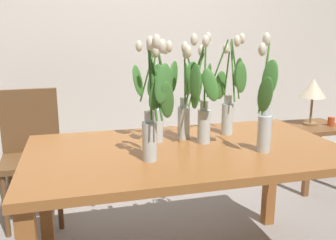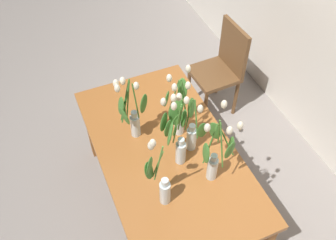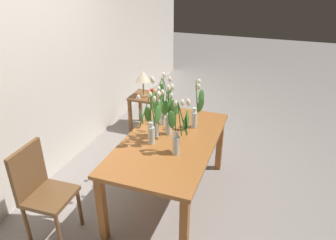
# 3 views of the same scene
# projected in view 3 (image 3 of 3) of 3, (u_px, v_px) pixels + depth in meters

# --- Properties ---
(ground_plane) EXTENTS (18.00, 18.00, 0.00)m
(ground_plane) POSITION_uv_depth(u_px,v_px,m) (170.00, 197.00, 3.51)
(ground_plane) COLOR gray
(room_wall_rear) EXTENTS (9.00, 0.10, 2.70)m
(room_wall_rear) POSITION_uv_depth(u_px,v_px,m) (34.00, 67.00, 3.37)
(room_wall_rear) COLOR silver
(room_wall_rear) RESTS_ON ground
(dining_table) EXTENTS (1.60, 0.90, 0.74)m
(dining_table) POSITION_uv_depth(u_px,v_px,m) (170.00, 148.00, 3.22)
(dining_table) COLOR #A3602D
(dining_table) RESTS_ON ground
(tulip_vase_0) EXTENTS (0.19, 0.17, 0.57)m
(tulip_vase_0) POSITION_uv_depth(u_px,v_px,m) (169.00, 116.00, 3.15)
(tulip_vase_0) COLOR silver
(tulip_vase_0) RESTS_ON dining_table
(tulip_vase_1) EXTENTS (0.15, 0.16, 0.51)m
(tulip_vase_1) POSITION_uv_depth(u_px,v_px,m) (157.00, 120.00, 3.19)
(tulip_vase_1) COLOR silver
(tulip_vase_1) RESTS_ON dining_table
(tulip_vase_2) EXTENTS (0.24, 0.23, 0.58)m
(tulip_vase_2) POSITION_uv_depth(u_px,v_px,m) (162.00, 105.00, 3.39)
(tulip_vase_2) COLOR silver
(tulip_vase_2) RESTS_ON dining_table
(tulip_vase_3) EXTENTS (0.26, 0.22, 0.54)m
(tulip_vase_3) POSITION_uv_depth(u_px,v_px,m) (151.00, 122.00, 3.02)
(tulip_vase_3) COLOR silver
(tulip_vase_3) RESTS_ON dining_table
(tulip_vase_4) EXTENTS (0.14, 0.22, 0.57)m
(tulip_vase_4) POSITION_uv_depth(u_px,v_px,m) (179.00, 131.00, 2.85)
(tulip_vase_4) COLOR silver
(tulip_vase_4) RESTS_ON dining_table
(tulip_vase_5) EXTENTS (0.12, 0.16, 0.57)m
(tulip_vase_5) POSITION_uv_depth(u_px,v_px,m) (196.00, 112.00, 3.32)
(tulip_vase_5) COLOR silver
(tulip_vase_5) RESTS_ON dining_table
(dining_chair) EXTENTS (0.42, 0.42, 0.93)m
(dining_chair) POSITION_uv_depth(u_px,v_px,m) (41.00, 188.00, 2.83)
(dining_chair) COLOR brown
(dining_chair) RESTS_ON ground
(side_table) EXTENTS (0.44, 0.44, 0.55)m
(side_table) POSITION_uv_depth(u_px,v_px,m) (146.00, 102.00, 4.82)
(side_table) COLOR brown
(side_table) RESTS_ON ground
(table_lamp) EXTENTS (0.22, 0.22, 0.40)m
(table_lamp) POSITION_uv_depth(u_px,v_px,m) (143.00, 77.00, 4.60)
(table_lamp) COLOR olive
(table_lamp) RESTS_ON side_table
(pillar_candle) EXTENTS (0.06, 0.06, 0.07)m
(pillar_candle) POSITION_uv_depth(u_px,v_px,m) (152.00, 91.00, 4.82)
(pillar_candle) COLOR #CC4C23
(pillar_candle) RESTS_ON side_table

